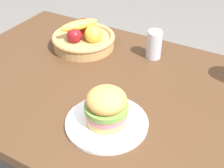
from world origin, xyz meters
name	(u,v)px	position (x,y,z in m)	size (l,w,h in m)	color
dining_table	(111,106)	(0.00, 0.00, 0.65)	(1.40, 0.90, 0.75)	#4C301C
plate	(107,123)	(0.09, -0.19, 0.76)	(0.27, 0.27, 0.01)	white
sandwich	(107,107)	(0.09, -0.19, 0.83)	(0.14, 0.14, 0.13)	#DBAD60
soda_can	(154,44)	(0.05, 0.28, 0.81)	(0.07, 0.07, 0.13)	silver
fruit_basket	(84,38)	(-0.26, 0.21, 0.79)	(0.29, 0.29, 0.14)	tan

